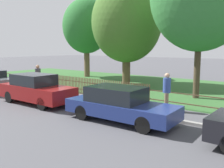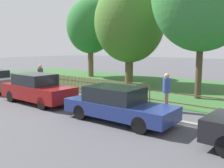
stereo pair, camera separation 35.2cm
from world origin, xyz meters
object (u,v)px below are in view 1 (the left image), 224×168
Objects in this scene: tree_behind_motorcycle at (127,22)px; covered_motorcycle at (127,93)px; tree_nearest_kerb at (86,26)px; pedestrian_by_lamp at (167,90)px; pedestrian_near_fence at (38,77)px; parked_car_navy_estate at (119,104)px; parked_car_black_saloon at (36,89)px.

covered_motorcycle is at bearing -55.37° from tree_behind_motorcycle.
tree_nearest_kerb is 15.11m from pedestrian_by_lamp.
covered_motorcycle is 1.07× the size of pedestrian_near_fence.
parked_car_navy_estate is 2.58× the size of pedestrian_near_fence.
pedestrian_near_fence is 8.92m from pedestrian_by_lamp.
pedestrian_near_fence is at bearing 179.64° from covered_motorcycle.
pedestrian_near_fence is (3.40, -8.29, -3.94)m from tree_nearest_kerb.
parked_car_navy_estate is at bearing -42.18° from tree_nearest_kerb.
tree_nearest_kerb is at bearing 140.92° from covered_motorcycle.
tree_behind_motorcycle is 7.99m from pedestrian_near_fence.
pedestrian_near_fence is (-2.90, 2.25, 0.24)m from parked_car_black_saloon.
pedestrian_by_lamp is (0.74, 2.65, 0.30)m from parked_car_navy_estate.
covered_motorcycle is 13.95m from tree_nearest_kerb.
pedestrian_near_fence is at bearing 74.67° from pedestrian_by_lamp.
parked_car_navy_estate is at bearing -63.59° from covered_motorcycle.
tree_behind_motorcycle reaches higher than tree_nearest_kerb.
parked_car_black_saloon is 12.97m from tree_nearest_kerb.
parked_car_navy_estate is 2.61× the size of pedestrian_by_lamp.
parked_car_navy_estate is 2.40× the size of covered_motorcycle.
tree_behind_motorcycle is at bearing -16.50° from tree_nearest_kerb.
tree_nearest_kerb is at bearing 136.09° from parked_car_navy_estate.
tree_behind_motorcycle is at bearing 121.08° from parked_car_navy_estate.
tree_behind_motorcycle reaches higher than parked_car_navy_estate.
pedestrian_near_fence is (-8.16, 2.19, 0.31)m from parked_car_navy_estate.
tree_nearest_kerb is (-10.42, 8.24, 4.28)m from covered_motorcycle.
tree_behind_motorcycle is 4.60× the size of pedestrian_by_lamp.
tree_nearest_kerb is (-11.56, 10.48, 4.25)m from parked_car_navy_estate.
parked_car_navy_estate is at bearing 114.45° from pedestrian_near_fence.
tree_behind_motorcycle is at bearing 123.89° from covered_motorcycle.
parked_car_black_saloon reaches higher than covered_motorcycle.
covered_motorcycle is at bearing 115.41° from parked_car_navy_estate.
tree_nearest_kerb reaches higher than pedestrian_by_lamp.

